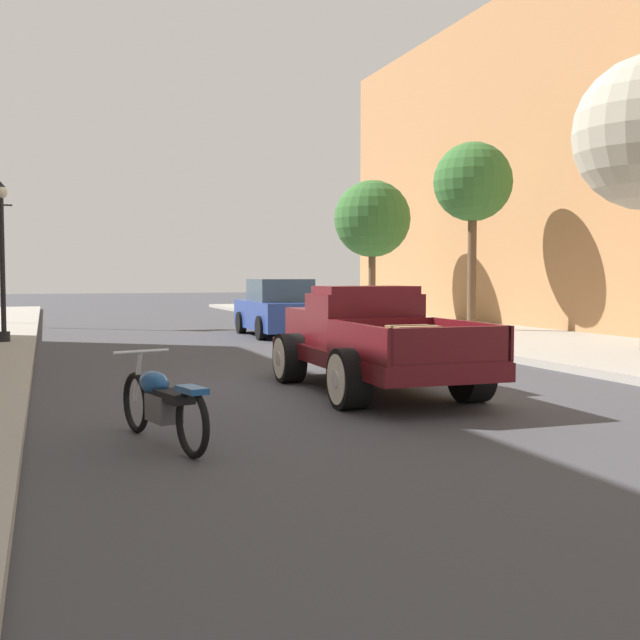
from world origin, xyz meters
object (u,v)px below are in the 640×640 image
Objects in this scene: street_lamp_far at (2,249)px; street_tree_second at (473,183)px; motorcycle_parked at (162,402)px; car_background_blue at (279,310)px; hotrod_truck_maroon at (366,340)px; street_tree_third at (372,219)px.

street_tree_second reaches higher than street_lamp_far.
car_background_blue is at bearing 68.52° from motorcycle_parked.
car_background_blue is 0.79× the size of street_tree_second.
street_tree_third is (6.62, 14.89, 3.04)m from hotrod_truck_maroon.
hotrod_truck_maroon is at bearing -128.66° from street_tree_second.
hotrod_truck_maroon is at bearing -113.96° from street_tree_third.
street_lamp_far is 13.49m from street_tree_third.
street_tree_third reaches higher than car_background_blue.
motorcycle_parked is 0.37× the size of street_tree_second.
street_tree_second is 5.79m from street_tree_third.
street_tree_third reaches higher than hotrod_truck_maroon.
street_lamp_far reaches higher than car_background_blue.
motorcycle_parked is 20.70m from street_tree_third.
street_lamp_far is (-5.56, 9.27, 1.63)m from hotrod_truck_maroon.
street_lamp_far is at bearing 99.63° from motorcycle_parked.
street_tree_second is (5.59, -1.33, 3.70)m from car_background_blue.
car_background_blue reaches higher than hotrod_truck_maroon.
hotrod_truck_maroon is at bearing -99.49° from car_background_blue.
street_tree_second is at bearing -0.39° from street_lamp_far.
car_background_blue is 1.13× the size of street_lamp_far.
hotrod_truck_maroon is 1.29× the size of street_lamp_far.
street_lamp_far is (-7.32, -1.24, 1.62)m from car_background_blue.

